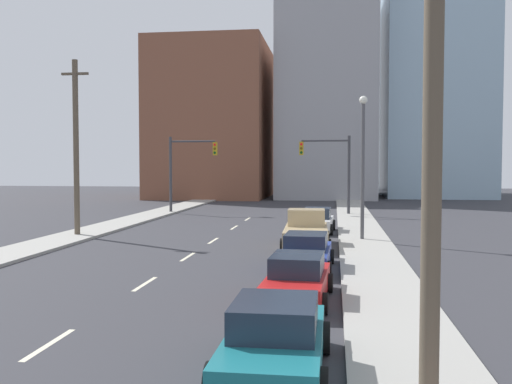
% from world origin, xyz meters
% --- Properties ---
extents(sidewalk_left, '(2.75, 96.19, 0.15)m').
position_xyz_m(sidewalk_left, '(-8.20, 48.09, 0.07)').
color(sidewalk_left, '#9E9B93').
rests_on(sidewalk_left, ground).
extents(sidewalk_right, '(2.75, 96.19, 0.15)m').
position_xyz_m(sidewalk_right, '(8.20, 48.09, 0.07)').
color(sidewalk_right, '#9E9B93').
rests_on(sidewalk_right, ground).
extents(lane_stripe_at_9m, '(0.16, 2.40, 0.01)m').
position_xyz_m(lane_stripe_at_9m, '(0.00, 8.60, 0.00)').
color(lane_stripe_at_9m, beige).
rests_on(lane_stripe_at_9m, ground).
extents(lane_stripe_at_15m, '(0.16, 2.40, 0.01)m').
position_xyz_m(lane_stripe_at_15m, '(0.00, 15.39, 0.00)').
color(lane_stripe_at_15m, beige).
rests_on(lane_stripe_at_15m, ground).
extents(lane_stripe_at_21m, '(0.16, 2.40, 0.01)m').
position_xyz_m(lane_stripe_at_21m, '(0.00, 21.29, 0.00)').
color(lane_stripe_at_21m, beige).
rests_on(lane_stripe_at_21m, ground).
extents(lane_stripe_at_27m, '(0.16, 2.40, 0.01)m').
position_xyz_m(lane_stripe_at_27m, '(0.00, 26.79, 0.00)').
color(lane_stripe_at_27m, beige).
rests_on(lane_stripe_at_27m, ground).
extents(lane_stripe_at_33m, '(0.16, 2.40, 0.01)m').
position_xyz_m(lane_stripe_at_33m, '(0.00, 33.40, 0.00)').
color(lane_stripe_at_33m, beige).
rests_on(lane_stripe_at_33m, ground).
extents(lane_stripe_at_39m, '(0.16, 2.40, 0.01)m').
position_xyz_m(lane_stripe_at_39m, '(0.00, 39.34, 0.00)').
color(lane_stripe_at_39m, beige).
rests_on(lane_stripe_at_39m, ground).
extents(building_brick_left, '(14.00, 16.00, 19.29)m').
position_xyz_m(building_brick_left, '(-8.88, 68.05, 9.64)').
color(building_brick_left, brown).
rests_on(building_brick_left, ground).
extents(building_office_center, '(12.00, 20.00, 27.37)m').
position_xyz_m(building_office_center, '(5.55, 72.05, 13.69)').
color(building_office_center, '#99999E').
rests_on(building_office_center, ground).
extents(building_glass_right, '(13.00, 20.00, 40.28)m').
position_xyz_m(building_glass_right, '(19.45, 76.05, 20.14)').
color(building_glass_right, '#99B7CC').
rests_on(building_glass_right, ground).
extents(traffic_signal_left, '(4.18, 0.35, 6.54)m').
position_xyz_m(traffic_signal_left, '(-6.17, 43.55, 4.21)').
color(traffic_signal_left, '#38383D').
rests_on(traffic_signal_left, ground).
extents(traffic_signal_right, '(4.18, 0.35, 6.54)m').
position_xyz_m(traffic_signal_right, '(6.62, 43.55, 4.21)').
color(traffic_signal_right, '#38383D').
rests_on(traffic_signal_right, ground).
extents(utility_pole_right_near, '(1.60, 0.32, 9.12)m').
position_xyz_m(utility_pole_right_near, '(8.12, 5.79, 4.68)').
color(utility_pole_right_near, brown).
rests_on(utility_pole_right_near, ground).
extents(utility_pole_left_mid, '(1.60, 0.32, 10.17)m').
position_xyz_m(utility_pole_left_mid, '(-8.18, 27.45, 5.21)').
color(utility_pole_left_mid, brown).
rests_on(utility_pole_left_mid, ground).
extents(street_lamp, '(0.44, 0.44, 7.87)m').
position_xyz_m(street_lamp, '(8.09, 27.61, 4.59)').
color(street_lamp, '#4C4C51').
rests_on(street_lamp, ground).
extents(sedan_teal, '(2.16, 4.61, 1.50)m').
position_xyz_m(sedan_teal, '(5.41, 7.41, 0.69)').
color(sedan_teal, '#196B75').
rests_on(sedan_teal, ground).
extents(sedan_red, '(2.18, 4.62, 1.44)m').
position_xyz_m(sedan_red, '(5.46, 13.58, 0.66)').
color(sedan_red, red).
rests_on(sedan_red, ground).
extents(sedan_blue, '(2.23, 4.68, 1.44)m').
position_xyz_m(sedan_blue, '(5.47, 18.97, 0.66)').
color(sedan_blue, navy).
rests_on(sedan_blue, ground).
extents(pickup_truck_tan, '(2.54, 5.49, 1.87)m').
position_xyz_m(pickup_truck_tan, '(5.17, 25.13, 0.77)').
color(pickup_truck_tan, tan).
rests_on(pickup_truck_tan, ground).
extents(sedan_white, '(2.20, 4.29, 1.52)m').
position_xyz_m(sedan_white, '(5.56, 31.48, 0.69)').
color(sedan_white, silver).
rests_on(sedan_white, ground).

